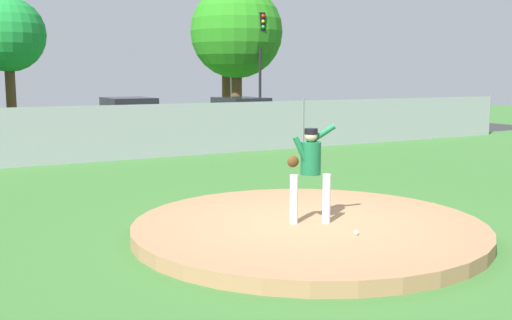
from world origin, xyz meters
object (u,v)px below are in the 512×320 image
(traffic_cone_orange, at_px, (78,145))
(traffic_light_far, at_px, (261,51))
(pitcher_youth, at_px, (310,165))
(parked_car_champagne, at_px, (129,122))
(baseball, at_px, (356,233))
(parked_car_white, at_px, (241,119))

(traffic_cone_orange, bearing_deg, traffic_light_far, 30.57)
(pitcher_youth, distance_m, parked_car_champagne, 14.59)
(pitcher_youth, distance_m, traffic_cone_orange, 12.66)
(baseball, xyz_separation_m, traffic_light_far, (9.66, 19.84, 3.61))
(baseball, height_order, traffic_light_far, traffic_light_far)
(traffic_cone_orange, bearing_deg, parked_car_champagne, 38.94)
(parked_car_white, bearing_deg, traffic_light_far, 52.45)
(pitcher_youth, height_order, traffic_light_far, traffic_light_far)
(baseball, bearing_deg, traffic_light_far, 64.05)
(traffic_light_far, bearing_deg, traffic_cone_orange, -149.43)
(pitcher_youth, height_order, traffic_cone_orange, pitcher_youth)
(baseball, height_order, parked_car_champagne, parked_car_champagne)
(traffic_cone_orange, bearing_deg, baseball, -85.69)
(baseball, relative_size, parked_car_white, 0.02)
(traffic_light_far, bearing_deg, baseball, -115.95)
(baseball, bearing_deg, traffic_cone_orange, 94.31)
(baseball, bearing_deg, parked_car_champagne, 85.06)
(baseball, xyz_separation_m, parked_car_champagne, (1.34, 15.44, 0.58))
(traffic_cone_orange, distance_m, traffic_light_far, 12.91)
(parked_car_champagne, relative_size, traffic_light_far, 0.73)
(parked_car_white, bearing_deg, baseball, -111.64)
(baseball, distance_m, traffic_light_far, 22.36)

